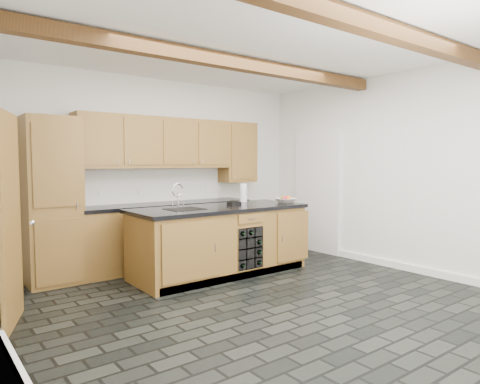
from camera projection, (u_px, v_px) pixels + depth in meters
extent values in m
plane|color=black|center=(265.00, 302.00, 4.71)|extent=(5.00, 5.00, 0.00)
plane|color=white|center=(159.00, 171.00, 6.59)|extent=(5.00, 0.00, 5.00)
plane|color=white|center=(4.00, 181.00, 3.09)|extent=(0.00, 5.00, 5.00)
plane|color=white|center=(397.00, 172.00, 6.12)|extent=(0.00, 5.00, 5.00)
plane|color=white|center=(266.00, 42.00, 4.51)|extent=(5.00, 5.00, 0.00)
cube|color=#593717|center=(360.00, 23.00, 3.57)|extent=(4.90, 0.15, 0.15)
cube|color=#593717|center=(232.00, 62.00, 4.99)|extent=(4.90, 0.15, 0.15)
cube|color=white|center=(14.00, 361.00, 3.20)|extent=(0.04, 5.00, 0.10)
cube|color=white|center=(394.00, 265.00, 6.20)|extent=(0.04, 5.00, 0.10)
cube|color=olive|center=(10.00, 220.00, 3.98)|extent=(0.31, 0.77, 2.00)
cube|color=white|center=(317.00, 192.00, 7.32)|extent=(0.06, 0.98, 2.04)
cube|color=black|center=(318.00, 193.00, 7.34)|extent=(0.02, 0.86, 1.96)
cube|color=olive|center=(52.00, 201.00, 5.38)|extent=(0.65, 0.60, 2.10)
cube|color=olive|center=(168.00, 235.00, 6.40)|extent=(2.60, 0.60, 0.88)
cube|color=black|center=(167.00, 205.00, 6.37)|extent=(2.64, 0.62, 0.05)
cube|color=white|center=(158.00, 185.00, 6.58)|extent=(2.60, 0.02, 0.52)
cube|color=olive|center=(157.00, 143.00, 6.34)|extent=(2.40, 0.35, 0.75)
cube|color=olive|center=(237.00, 153.00, 7.26)|extent=(0.60, 0.35, 1.00)
cube|color=olive|center=(220.00, 242.00, 5.89)|extent=(2.40, 0.90, 0.88)
cube|color=black|center=(220.00, 208.00, 5.85)|extent=(2.46, 0.96, 0.05)
cube|color=olive|center=(192.00, 251.00, 5.08)|extent=(0.80, 0.02, 0.70)
cube|color=olive|center=(293.00, 236.00, 6.09)|extent=(0.60, 0.02, 0.70)
cube|color=black|center=(244.00, 247.00, 5.75)|extent=(0.42, 0.30, 0.56)
cylinder|color=black|center=(237.00, 233.00, 5.62)|extent=(0.07, 0.26, 0.07)
cylinder|color=black|center=(246.00, 232.00, 5.71)|extent=(0.07, 0.26, 0.07)
cylinder|color=black|center=(237.00, 264.00, 5.65)|extent=(0.07, 0.26, 0.07)
cylinder|color=black|center=(254.00, 261.00, 5.82)|extent=(0.07, 0.26, 0.07)
cylinder|color=black|center=(254.00, 241.00, 5.80)|extent=(0.07, 0.26, 0.07)
cylinder|color=black|center=(254.00, 251.00, 5.81)|extent=(0.07, 0.26, 0.07)
cube|color=black|center=(185.00, 210.00, 5.52)|extent=(0.45, 0.40, 0.02)
cylinder|color=silver|center=(178.00, 200.00, 5.65)|extent=(0.02, 0.02, 0.20)
torus|color=silver|center=(178.00, 190.00, 5.65)|extent=(0.18, 0.02, 0.18)
cylinder|color=silver|center=(173.00, 205.00, 5.61)|extent=(0.02, 0.02, 0.08)
cylinder|color=silver|center=(183.00, 205.00, 5.71)|extent=(0.02, 0.02, 0.08)
cube|color=black|center=(234.00, 203.00, 6.07)|extent=(0.21, 0.15, 0.04)
cylinder|color=black|center=(234.00, 201.00, 6.07)|extent=(0.13, 0.13, 0.02)
imported|color=beige|center=(286.00, 200.00, 6.37)|extent=(0.33, 0.33, 0.07)
sphere|color=#B21724|center=(288.00, 198.00, 6.40)|extent=(0.07, 0.07, 0.07)
sphere|color=orange|center=(284.00, 198.00, 6.42)|extent=(0.07, 0.07, 0.07)
sphere|color=olive|center=(282.00, 198.00, 6.37)|extent=(0.07, 0.07, 0.07)
sphere|color=red|center=(285.00, 198.00, 6.32)|extent=(0.07, 0.07, 0.07)
sphere|color=orange|center=(289.00, 198.00, 6.34)|extent=(0.07, 0.07, 0.07)
cylinder|color=white|center=(243.00, 193.00, 6.53)|extent=(0.11, 0.11, 0.28)
imported|color=white|center=(79.00, 205.00, 5.64)|extent=(0.12, 0.12, 0.08)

